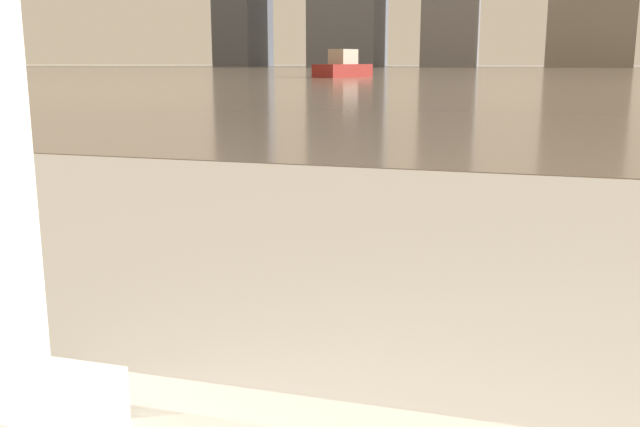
{
  "coord_description": "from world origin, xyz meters",
  "views": [
    {
      "loc": [
        0.47,
        -0.01,
        1.07
      ],
      "look_at": [
        -0.12,
        2.0,
        0.62
      ],
      "focal_mm": 40.0,
      "sensor_mm": 36.0,
      "label": 1
    }
  ],
  "objects": [
    {
      "name": "harbor_water",
      "position": [
        0.0,
        62.0,
        0.01
      ],
      "size": [
        180.0,
        110.0,
        0.01
      ],
      "color": "gray",
      "rests_on": "ground_plane"
    },
    {
      "name": "harbor_boat_2",
      "position": [
        -11.2,
        44.37,
        0.62
      ],
      "size": [
        2.98,
        4.87,
        1.73
      ],
      "color": "maroon",
      "rests_on": "harbor_water"
    },
    {
      "name": "towel_stack",
      "position": [
        -0.19,
        0.73,
        0.6
      ],
      "size": [
        0.25,
        0.19,
        0.08
      ],
      "color": "white",
      "rests_on": "bathtub"
    }
  ]
}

